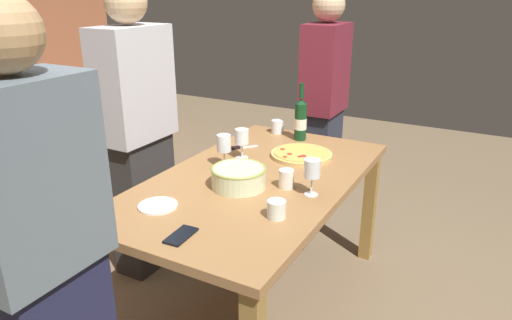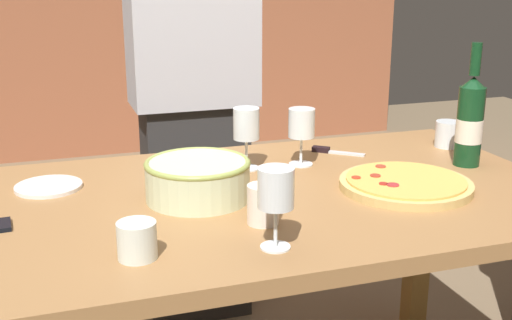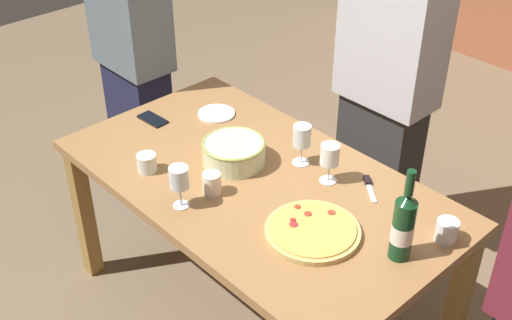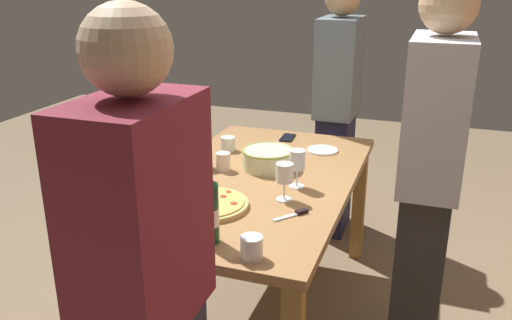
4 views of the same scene
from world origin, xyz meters
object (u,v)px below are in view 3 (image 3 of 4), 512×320
Objects in this scene: wine_glass_by_bottle at (330,156)px; cup_ceramic at (447,231)px; wine_bottle at (403,226)px; wine_glass_far_left at (302,138)px; serving_bowl at (234,151)px; person_host at (134,60)px; dining_table at (256,198)px; cup_amber at (147,163)px; side_plate at (216,114)px; cup_spare at (212,184)px; pizza_knife at (369,186)px; pizza at (313,231)px; cell_phone at (153,119)px; person_guest_right at (386,95)px; wine_glass_near_pizza at (179,179)px.

cup_ceramic is (0.51, 0.04, -0.08)m from wine_glass_by_bottle.
wine_glass_far_left is at bearing 165.15° from wine_bottle.
serving_bowl is 0.16× the size of person_host.
cup_amber is at bearing -140.37° from dining_table.
person_host reaches higher than cup_amber.
side_plate reaches higher than dining_table.
wine_glass_by_bottle is 0.97× the size of side_plate.
pizza_knife is (0.38, 0.47, -0.04)m from cup_spare.
wine_glass_by_bottle is 0.52m from cup_ceramic.
wine_glass_by_bottle is (-0.45, 0.15, -0.01)m from wine_bottle.
wine_glass_by_bottle reaches higher than pizza.
side_plate and cell_phone have the same top height.
person_guest_right reaches higher than person_host.
pizza is at bearing 15.56° from cup_amber.
person_guest_right is at bearing 107.16° from wine_glass_by_bottle.
cup_ceramic is 0.87m from cup_spare.
person_host is (-0.94, 0.16, 0.03)m from serving_bowl.
cup_ceramic reaches higher than cup_amber.
person_host is at bearing -118.25° from cell_phone.
wine_glass_far_left reaches higher than serving_bowl.
wine_glass_far_left is (-0.16, 0.01, 0.00)m from wine_glass_by_bottle.
wine_bottle is 0.63m from wine_glass_far_left.
pizza_knife is at bearing 32.61° from wine_glass_by_bottle.
side_plate is at bearing -40.67° from person_guest_right.
wine_glass_by_bottle is 0.46m from cup_spare.
person_host is at bearing 171.08° from dining_table.
person_host is at bearing 154.31° from wine_glass_near_pizza.
side_plate is at bearing 178.95° from wine_glass_by_bottle.
wine_bottle is at bearing 4.27° from dining_table.
wine_bottle reaches higher than side_plate.
cup_spare is (-0.42, -0.11, 0.03)m from pizza.
cup_spare is 0.05× the size of person_guest_right.
wine_glass_far_left is at bearing 0.01° from side_plate.
wine_bottle reaches higher than serving_bowl.
cell_phone is (-0.65, -0.03, 0.10)m from dining_table.
wine_glass_by_bottle is 1.85× the size of cup_spare.
wine_glass_near_pizza is 0.74m from pizza_knife.
wine_glass_by_bottle reaches higher than dining_table.
person_guest_right is (0.07, 0.97, 0.05)m from cup_spare.
wine_glass_near_pizza reaches higher than serving_bowl.
wine_bottle is 1.32m from cell_phone.
wine_glass_far_left reaches higher than cup_spare.
side_plate is (-0.49, 0.21, 0.10)m from dining_table.
serving_bowl reaches higher than cup_spare.
serving_bowl is at bearing 56.70° from cup_amber.
serving_bowl is 0.28m from wine_glass_far_left.
wine_glass_near_pizza is 0.10× the size of person_guest_right.
serving_bowl is at bearing 169.86° from pizza.
person_guest_right reaches higher than wine_glass_near_pizza.
cup_amber reaches higher than side_plate.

